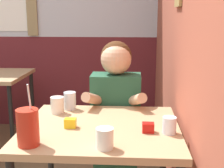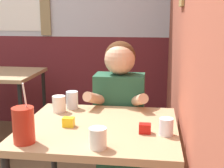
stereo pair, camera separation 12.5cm
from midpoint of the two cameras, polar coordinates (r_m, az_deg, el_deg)
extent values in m
cube|color=#9E4C38|center=(2.41, 14.14, 12.01)|extent=(0.06, 4.49, 2.70)
cube|color=maroon|center=(3.93, -9.56, 0.58)|extent=(5.77, 0.06, 1.10)
cube|color=tan|center=(1.71, -0.25, -8.18)|extent=(0.84, 0.75, 0.04)
cylinder|color=black|center=(2.24, -8.95, -13.83)|extent=(0.04, 0.04, 0.74)
cube|color=tan|center=(3.41, -18.85, 1.73)|extent=(0.78, 0.71, 0.04)
cylinder|color=black|center=(3.09, -15.09, -6.55)|extent=(0.04, 0.04, 0.74)
cylinder|color=black|center=(3.65, -11.31, -3.38)|extent=(0.04, 0.04, 0.74)
cube|color=#235138|center=(2.19, 3.01, -4.67)|extent=(0.34, 0.20, 0.50)
sphere|color=#472814|center=(2.13, 3.19, 5.03)|extent=(0.21, 0.21, 0.21)
sphere|color=tan|center=(2.11, 3.13, 4.52)|extent=(0.21, 0.21, 0.21)
cylinder|color=tan|center=(2.04, -1.10, -2.75)|extent=(0.14, 0.27, 0.15)
cylinder|color=tan|center=(2.02, 6.58, -3.01)|extent=(0.14, 0.27, 0.15)
cylinder|color=#B22819|center=(1.50, -13.58, -7.38)|extent=(0.10, 0.10, 0.17)
cylinder|color=white|center=(1.45, -13.29, -2.38)|extent=(0.01, 0.04, 0.14)
cylinder|color=silver|center=(1.60, 12.12, -7.67)|extent=(0.07, 0.07, 0.09)
cylinder|color=silver|center=(1.41, -0.05, -9.89)|extent=(0.08, 0.08, 0.10)
cylinder|color=silver|center=(1.94, -7.84, -3.65)|extent=(0.08, 0.08, 0.10)
cylinder|color=silver|center=(2.00, -5.53, -2.94)|extent=(0.08, 0.08, 0.11)
cube|color=#B7140F|center=(1.61, 8.28, -8.08)|extent=(0.06, 0.04, 0.05)
cube|color=yellow|center=(1.69, -5.85, -6.96)|extent=(0.06, 0.04, 0.05)
camera|label=1|loc=(0.06, -87.99, 0.45)|focal=50.00mm
camera|label=2|loc=(0.06, 92.01, -0.45)|focal=50.00mm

